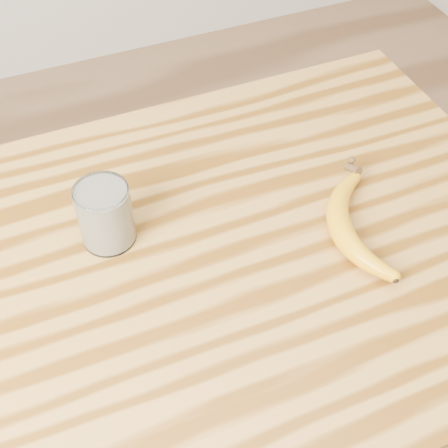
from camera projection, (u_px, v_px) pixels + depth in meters
name	position (u px, v px, depth m)	size (l,w,h in m)	color
table	(192.00, 309.00, 1.08)	(1.20, 0.80, 0.90)	#AB7933
smoothie_glass	(105.00, 215.00, 0.98)	(0.09, 0.09, 0.11)	white
banana	(339.00, 227.00, 1.01)	(0.12, 0.32, 0.04)	orange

